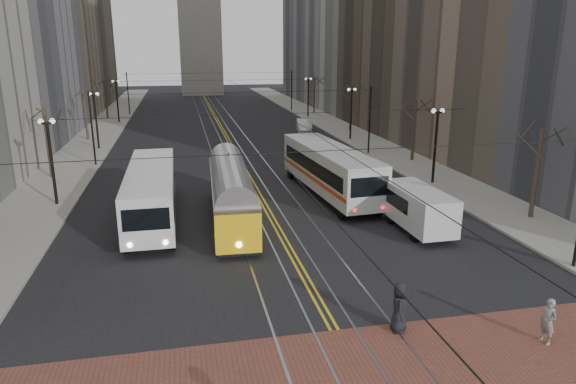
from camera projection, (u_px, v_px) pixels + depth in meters
name	position (u px, v px, depth m)	size (l,w,h in m)	color
ground	(327.00, 317.00, 20.30)	(260.00, 260.00, 0.00)	black
sidewalk_left	(96.00, 138.00, 59.67)	(5.00, 140.00, 0.15)	gray
sidewalk_right	(342.00, 130.00, 65.61)	(5.00, 140.00, 0.15)	gray
crosswalk_band	(362.00, 379.00, 16.54)	(25.00, 6.00, 0.01)	brown
streetcar_rails	(225.00, 134.00, 62.66)	(4.80, 130.00, 0.02)	gray
centre_lines	(225.00, 134.00, 62.66)	(0.42, 130.00, 0.01)	gold
lamp_posts	(240.00, 133.00, 46.60)	(27.60, 57.20, 5.60)	black
street_trees	(233.00, 123.00, 52.72)	(31.68, 53.28, 5.60)	#382D23
trolley_wires	(233.00, 114.00, 52.06)	(25.96, 120.00, 6.60)	black
transit_bus	(152.00, 195.00, 31.35)	(2.69, 12.89, 3.22)	silver
streetcar	(231.00, 198.00, 31.10)	(2.32, 12.48, 2.94)	yellow
rear_bus	(329.00, 171.00, 36.71)	(2.86, 13.16, 3.43)	silver
cargo_van	(418.00, 210.00, 29.49)	(2.17, 5.64, 2.50)	silver
sedan_grey	(313.00, 141.00, 53.72)	(1.94, 4.82, 1.64)	#3E3F45
sedan_silver	(304.00, 125.00, 64.20)	(1.74, 4.98, 1.64)	#B7BABF
pedestrian_a	(399.00, 307.00, 19.09)	(0.95, 0.62, 1.94)	black
pedestrian_b	(548.00, 321.00, 18.33)	(0.62, 0.41, 1.71)	gray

